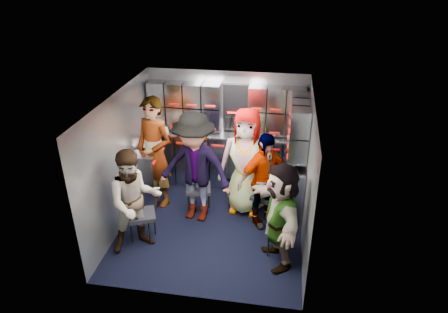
# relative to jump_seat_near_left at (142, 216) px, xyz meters

# --- Properties ---
(floor) EXTENTS (3.00, 3.00, 0.00)m
(floor) POSITION_rel_jump_seat_near_left_xyz_m (0.96, 0.48, -0.40)
(floor) COLOR black
(floor) RESTS_ON ground
(wall_back) EXTENTS (2.80, 0.04, 2.10)m
(wall_back) POSITION_rel_jump_seat_near_left_xyz_m (0.96, 1.98, 0.65)
(wall_back) COLOR gray
(wall_back) RESTS_ON ground
(wall_left) EXTENTS (0.04, 3.00, 2.10)m
(wall_left) POSITION_rel_jump_seat_near_left_xyz_m (-0.44, 0.48, 0.65)
(wall_left) COLOR gray
(wall_left) RESTS_ON ground
(wall_right) EXTENTS (0.04, 3.00, 2.10)m
(wall_right) POSITION_rel_jump_seat_near_left_xyz_m (2.36, 0.48, 0.65)
(wall_right) COLOR gray
(wall_right) RESTS_ON ground
(ceiling) EXTENTS (2.80, 3.00, 0.02)m
(ceiling) POSITION_rel_jump_seat_near_left_xyz_m (0.96, 0.48, 1.70)
(ceiling) COLOR silver
(ceiling) RESTS_ON wall_back
(cart_bank_back) EXTENTS (2.68, 0.38, 0.99)m
(cart_bank_back) POSITION_rel_jump_seat_near_left_xyz_m (0.96, 1.77, 0.09)
(cart_bank_back) COLOR #9196A0
(cart_bank_back) RESTS_ON ground
(cart_bank_left) EXTENTS (0.38, 0.76, 0.99)m
(cart_bank_left) POSITION_rel_jump_seat_near_left_xyz_m (-0.23, 1.04, 0.09)
(cart_bank_left) COLOR #9196A0
(cart_bank_left) RESTS_ON ground
(counter) EXTENTS (2.68, 0.42, 0.03)m
(counter) POSITION_rel_jump_seat_near_left_xyz_m (0.96, 1.77, 0.61)
(counter) COLOR silver
(counter) RESTS_ON cart_bank_back
(locker_bank_back) EXTENTS (2.68, 0.28, 0.82)m
(locker_bank_back) POSITION_rel_jump_seat_near_left_xyz_m (0.96, 1.83, 1.09)
(locker_bank_back) COLOR #9196A0
(locker_bank_back) RESTS_ON wall_back
(locker_bank_right) EXTENTS (0.28, 1.00, 0.82)m
(locker_bank_right) POSITION_rel_jump_seat_near_left_xyz_m (2.21, 1.18, 1.09)
(locker_bank_right) COLOR #9196A0
(locker_bank_right) RESTS_ON wall_right
(right_cabinet) EXTENTS (0.28, 1.20, 1.00)m
(right_cabinet) POSITION_rel_jump_seat_near_left_xyz_m (2.21, 1.08, 0.10)
(right_cabinet) COLOR #9196A0
(right_cabinet) RESTS_ON ground
(coffee_niche) EXTENTS (0.46, 0.16, 0.84)m
(coffee_niche) POSITION_rel_jump_seat_near_left_xyz_m (1.14, 1.89, 1.07)
(coffee_niche) COLOR black
(coffee_niche) RESTS_ON wall_back
(red_latch_strip) EXTENTS (2.60, 0.02, 0.03)m
(red_latch_strip) POSITION_rel_jump_seat_near_left_xyz_m (0.96, 1.57, 0.48)
(red_latch_strip) COLOR #A80D07
(red_latch_strip) RESTS_ON cart_bank_back
(jump_seat_near_left) EXTENTS (0.50, 0.49, 0.46)m
(jump_seat_near_left) POSITION_rel_jump_seat_near_left_xyz_m (0.00, 0.00, 0.00)
(jump_seat_near_left) COLOR black
(jump_seat_near_left) RESTS_ON ground
(jump_seat_mid_left) EXTENTS (0.46, 0.44, 0.47)m
(jump_seat_mid_left) POSITION_rel_jump_seat_near_left_xyz_m (0.67, 0.85, 0.01)
(jump_seat_mid_left) COLOR black
(jump_seat_mid_left) RESTS_ON ground
(jump_seat_center) EXTENTS (0.41, 0.40, 0.40)m
(jump_seat_center) POSITION_rel_jump_seat_near_left_xyz_m (1.43, 1.20, -0.05)
(jump_seat_center) COLOR black
(jump_seat_center) RESTS_ON ground
(jump_seat_mid_right) EXTENTS (0.42, 0.41, 0.40)m
(jump_seat_mid_right) POSITION_rel_jump_seat_near_left_xyz_m (1.73, 0.86, -0.05)
(jump_seat_mid_right) COLOR black
(jump_seat_mid_right) RESTS_ON ground
(jump_seat_near_right) EXTENTS (0.37, 0.35, 0.43)m
(jump_seat_near_right) POSITION_rel_jump_seat_near_left_xyz_m (2.01, 0.01, -0.03)
(jump_seat_near_right) COLOR black
(jump_seat_near_right) RESTS_ON ground
(attendant_standing) EXTENTS (0.81, 0.68, 1.90)m
(attendant_standing) POSITION_rel_jump_seat_near_left_xyz_m (-0.09, 1.00, 0.55)
(attendant_standing) COLOR black
(attendant_standing) RESTS_ON ground
(attendant_arc_a) EXTENTS (0.96, 0.91, 1.57)m
(attendant_arc_a) POSITION_rel_jump_seat_near_left_xyz_m (0.00, -0.18, 0.38)
(attendant_arc_a) COLOR black
(attendant_arc_a) RESTS_ON ground
(attendant_arc_b) EXTENTS (1.28, 0.87, 1.82)m
(attendant_arc_b) POSITION_rel_jump_seat_near_left_xyz_m (0.67, 0.67, 0.51)
(attendant_arc_b) COLOR black
(attendant_arc_b) RESTS_ON ground
(attendant_arc_c) EXTENTS (0.93, 0.66, 1.80)m
(attendant_arc_c) POSITION_rel_jump_seat_near_left_xyz_m (1.43, 1.02, 0.49)
(attendant_arc_c) COLOR black
(attendant_arc_c) RESTS_ON ground
(attendant_arc_d) EXTENTS (0.95, 0.86, 1.56)m
(attendant_arc_d) POSITION_rel_jump_seat_near_left_xyz_m (1.73, 0.68, 0.38)
(attendant_arc_d) COLOR black
(attendant_arc_d) RESTS_ON ground
(attendant_arc_e) EXTENTS (0.93, 1.49, 1.53)m
(attendant_arc_e) POSITION_rel_jump_seat_near_left_xyz_m (2.01, -0.17, 0.36)
(attendant_arc_e) COLOR black
(attendant_arc_e) RESTS_ON ground
(bottle_left) EXTENTS (0.06, 0.06, 0.25)m
(bottle_left) POSITION_rel_jump_seat_near_left_xyz_m (0.55, 1.72, 0.75)
(bottle_left) COLOR white
(bottle_left) RESTS_ON counter
(bottle_mid) EXTENTS (0.06, 0.06, 0.27)m
(bottle_mid) POSITION_rel_jump_seat_near_left_xyz_m (0.55, 1.72, 0.76)
(bottle_mid) COLOR white
(bottle_mid) RESTS_ON counter
(bottle_right) EXTENTS (0.06, 0.06, 0.23)m
(bottle_right) POSITION_rel_jump_seat_near_left_xyz_m (1.42, 1.72, 0.74)
(bottle_right) COLOR white
(bottle_right) RESTS_ON counter
(cup_left) EXTENTS (0.09, 0.09, 0.09)m
(cup_left) POSITION_rel_jump_seat_near_left_xyz_m (-0.09, 1.71, 0.67)
(cup_left) COLOR tan
(cup_left) RESTS_ON counter
(cup_right) EXTENTS (0.08, 0.08, 0.10)m
(cup_right) POSITION_rel_jump_seat_near_left_xyz_m (1.40, 1.71, 0.68)
(cup_right) COLOR tan
(cup_right) RESTS_ON counter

